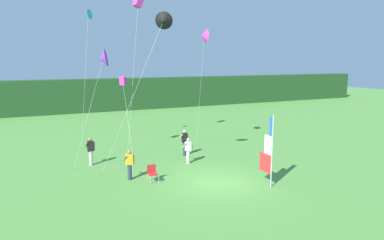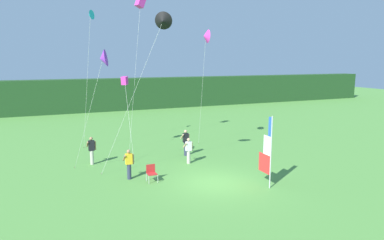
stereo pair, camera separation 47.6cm
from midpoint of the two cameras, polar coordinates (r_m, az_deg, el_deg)
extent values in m
plane|color=#518E3D|center=(18.45, 4.49, -10.21)|extent=(120.00, 120.00, 0.00)
cube|color=#1E421E|center=(45.05, -12.61, 4.10)|extent=(80.00, 2.40, 3.99)
cylinder|color=#B7B7BC|center=(17.60, 13.55, -5.22)|extent=(0.06, 0.06, 3.65)
cube|color=red|center=(18.18, 12.50, -6.92)|extent=(0.02, 0.97, 0.97)
cube|color=white|center=(17.79, 12.96, -4.07)|extent=(0.02, 0.60, 0.97)
cube|color=blue|center=(17.44, 13.43, -1.09)|extent=(0.02, 0.23, 0.97)
cylinder|color=#2D334C|center=(19.06, -9.53, -8.33)|extent=(0.22, 0.22, 0.83)
cube|color=yellow|center=(18.85, -9.60, -6.30)|extent=(0.36, 0.20, 0.58)
sphere|color=#A37556|center=(18.74, -9.63, -5.10)|extent=(0.20, 0.20, 0.20)
cylinder|color=#A37556|center=(18.84, -10.33, -6.13)|extent=(0.09, 0.48, 0.42)
cylinder|color=#A37556|center=(18.92, -8.92, -6.33)|extent=(0.09, 0.14, 0.56)
cylinder|color=#2D334C|center=(23.26, -0.46, -4.74)|extent=(0.22, 0.22, 0.92)
cube|color=black|center=(23.08, -0.46, -2.91)|extent=(0.36, 0.20, 0.60)
sphere|color=tan|center=(22.99, -0.47, -1.88)|extent=(0.20, 0.20, 0.20)
cylinder|color=tan|center=(23.03, -1.05, -2.74)|extent=(0.09, 0.48, 0.42)
cylinder|color=tan|center=(23.17, 0.05, -2.91)|extent=(0.09, 0.14, 0.56)
cylinder|color=#B7B2A3|center=(21.55, 0.07, -6.07)|extent=(0.22, 0.22, 0.81)
cube|color=white|center=(21.37, 0.07, -4.30)|extent=(0.36, 0.20, 0.56)
sphere|color=tan|center=(21.28, 0.07, -3.25)|extent=(0.20, 0.20, 0.20)
cylinder|color=tan|center=(21.33, -0.56, -4.18)|extent=(0.09, 0.48, 0.42)
cylinder|color=tan|center=(21.48, 0.63, -4.34)|extent=(0.09, 0.14, 0.56)
cylinder|color=#B7B2A3|center=(22.13, -15.46, -5.94)|extent=(0.22, 0.22, 0.87)
cube|color=black|center=(21.94, -15.55, -4.05)|extent=(0.36, 0.20, 0.63)
sphere|color=#A37556|center=(21.85, -15.60, -2.95)|extent=(0.20, 0.20, 0.20)
cylinder|color=#A37556|center=(21.96, -16.18, -3.84)|extent=(0.09, 0.48, 0.42)
cylinder|color=#A37556|center=(21.98, -14.95, -4.03)|extent=(0.09, 0.14, 0.56)
cylinder|color=#BCBCC1|center=(18.26, -6.32, -9.75)|extent=(0.03, 0.03, 0.42)
cylinder|color=#BCBCC1|center=(18.40, -4.86, -9.57)|extent=(0.03, 0.03, 0.42)
cylinder|color=#BCBCC1|center=(18.70, -6.75, -9.28)|extent=(0.03, 0.03, 0.42)
cylinder|color=#BCBCC1|center=(18.83, -5.33, -9.12)|extent=(0.03, 0.03, 0.42)
cube|color=#B22323|center=(18.47, -5.83, -8.77)|extent=(0.48, 0.48, 0.03)
cube|color=#B22323|center=(18.62, -6.06, -7.86)|extent=(0.48, 0.03, 0.44)
cylinder|color=brown|center=(26.43, -16.79, -4.32)|extent=(0.03, 0.03, 0.08)
cylinder|color=silver|center=(25.20, -16.29, 5.57)|extent=(0.78, 1.17, 9.23)
cone|color=#23B2C6|center=(24.79, -15.75, 16.23)|extent=(0.62, 0.68, 0.66)
cylinder|color=brown|center=(22.21, -8.87, -6.69)|extent=(0.03, 0.03, 0.08)
cylinder|color=silver|center=(22.94, -9.67, 0.03)|extent=(0.15, 2.66, 4.93)
cube|color=#DB33A8|center=(23.96, -10.42, 6.35)|extent=(0.55, 0.56, 0.58)
cylinder|color=brown|center=(20.26, -13.94, -8.50)|extent=(0.03, 0.03, 0.08)
cylinder|color=silver|center=(18.98, -9.25, 3.14)|extent=(3.26, 1.50, 8.29)
cone|color=black|center=(18.70, -4.03, 15.86)|extent=(1.07, 0.93, 0.97)
cylinder|color=brown|center=(21.79, -18.05, -7.40)|extent=(0.03, 0.03, 0.08)
cylinder|color=silver|center=(19.94, -16.03, 0.45)|extent=(1.54, 2.52, 6.39)
cone|color=purple|center=(18.56, -13.65, 9.79)|extent=(0.71, 0.99, 0.93)
cylinder|color=brown|center=(24.89, -9.66, -4.91)|extent=(0.03, 0.03, 0.08)
cylinder|color=silver|center=(24.82, -8.78, 7.01)|extent=(1.37, 1.15, 10.28)
cube|color=#DB33A8|center=(25.83, -7.89, 18.58)|extent=(0.85, 0.70, 0.85)
cylinder|color=brown|center=(26.59, 1.59, -3.82)|extent=(0.03, 0.03, 0.08)
cylinder|color=silver|center=(25.08, 2.18, 4.41)|extent=(0.30, 1.80, 7.89)
cone|color=#DB33A8|center=(24.15, 2.85, 13.56)|extent=(0.44, 0.93, 0.91)
camera|label=1|loc=(0.24, -89.31, 0.12)|focal=32.58mm
camera|label=2|loc=(0.24, 90.69, -0.12)|focal=32.58mm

